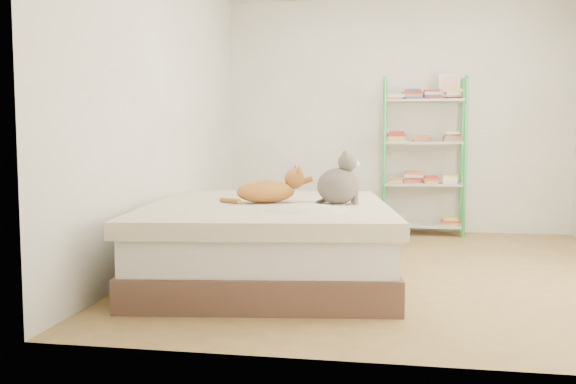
% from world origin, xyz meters
% --- Properties ---
extents(room, '(3.81, 4.21, 2.61)m').
position_xyz_m(room, '(0.00, 0.00, 1.30)').
color(room, tan).
rests_on(room, ground).
extents(bed, '(2.03, 2.41, 0.56)m').
position_xyz_m(bed, '(-0.96, -0.42, 0.28)').
color(bed, brown).
rests_on(bed, ground).
extents(orange_cat, '(0.60, 0.49, 0.22)m').
position_xyz_m(orange_cat, '(-0.98, -0.41, 0.67)').
color(orange_cat, '#C0852D').
rests_on(orange_cat, bed).
extents(grey_cat, '(0.39, 0.35, 0.39)m').
position_xyz_m(grey_cat, '(-0.43, -0.39, 0.75)').
color(grey_cat, gray).
rests_on(grey_cat, bed).
extents(shelf_unit, '(0.88, 0.36, 1.74)m').
position_xyz_m(shelf_unit, '(0.30, 1.88, 0.87)').
color(shelf_unit, green).
rests_on(shelf_unit, ground).
extents(cardboard_box, '(0.55, 0.57, 0.37)m').
position_xyz_m(cardboard_box, '(-0.17, 0.93, 0.16)').
color(cardboard_box, tan).
rests_on(cardboard_box, ground).
extents(white_bin, '(0.40, 0.37, 0.39)m').
position_xyz_m(white_bin, '(-0.59, 1.85, 0.20)').
color(white_bin, white).
rests_on(white_bin, ground).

